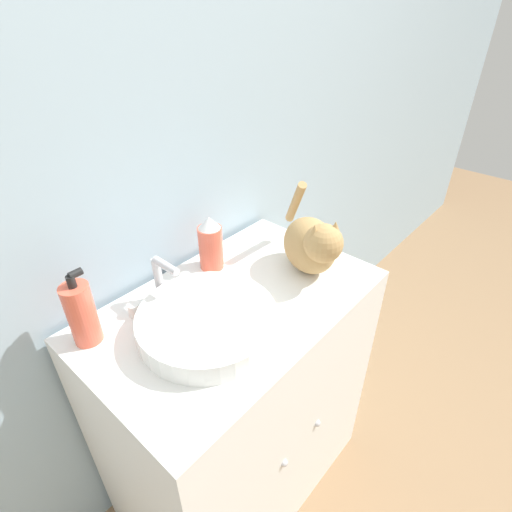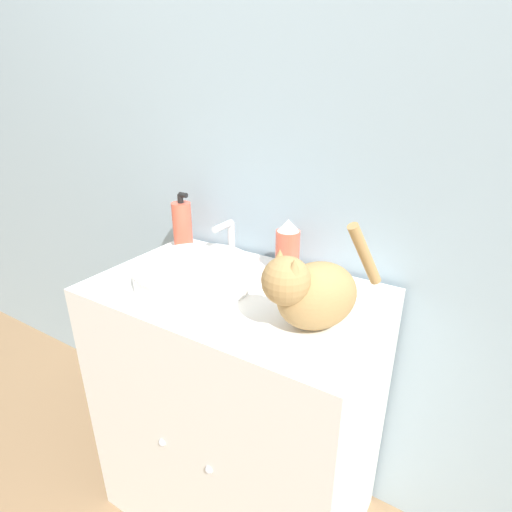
% 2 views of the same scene
% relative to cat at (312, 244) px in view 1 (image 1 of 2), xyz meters
% --- Properties ---
extents(wall_back, '(6.00, 0.05, 2.50)m').
position_rel_cat_xyz_m(wall_back, '(-0.27, 0.37, 0.25)').
color(wall_back, '#9EB7C6').
rests_on(wall_back, ground_plane).
extents(vanity_cabinet, '(0.85, 0.54, 0.90)m').
position_rel_cat_xyz_m(vanity_cabinet, '(-0.27, 0.07, -0.55)').
color(vanity_cabinet, white).
rests_on(vanity_cabinet, ground_plane).
extents(sink_basin, '(0.36, 0.36, 0.06)m').
position_rel_cat_xyz_m(sink_basin, '(-0.39, 0.04, -0.07)').
color(sink_basin, white).
rests_on(sink_basin, vanity_cabinet).
extents(faucet, '(0.21, 0.11, 0.15)m').
position_rel_cat_xyz_m(faucet, '(-0.39, 0.23, -0.03)').
color(faucet, silver).
rests_on(faucet, vanity_cabinet).
extents(cat, '(0.24, 0.32, 0.25)m').
position_rel_cat_xyz_m(cat, '(0.00, 0.00, 0.00)').
color(cat, tan).
rests_on(cat, vanity_cabinet).
extents(soap_bottle, '(0.07, 0.07, 0.21)m').
position_rel_cat_xyz_m(soap_bottle, '(-0.61, 0.24, -0.01)').
color(soap_bottle, '#EF6047').
rests_on(soap_bottle, vanity_cabinet).
extents(spray_bottle, '(0.08, 0.08, 0.18)m').
position_rel_cat_xyz_m(spray_bottle, '(-0.19, 0.24, -0.01)').
color(spray_bottle, '#EF6047').
rests_on(spray_bottle, vanity_cabinet).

